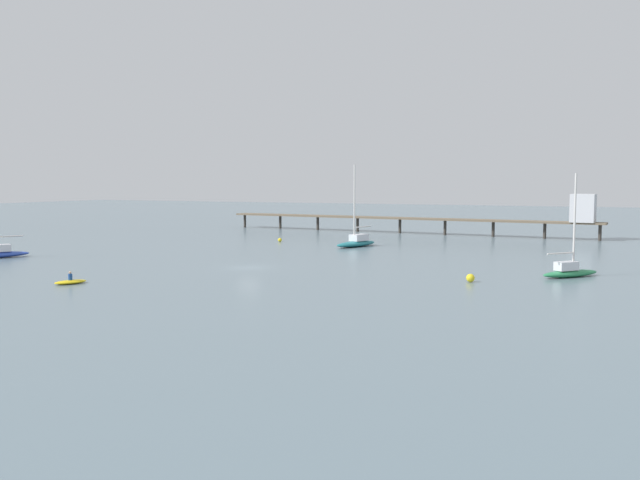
# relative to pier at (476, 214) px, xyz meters

# --- Properties ---
(ground_plane) EXTENTS (400.00, 400.00, 0.00)m
(ground_plane) POSITION_rel_pier_xyz_m (-13.53, -52.22, -3.64)
(ground_plane) COLOR slate
(pier) EXTENTS (67.91, 7.70, 7.18)m
(pier) POSITION_rel_pier_xyz_m (0.00, 0.00, 0.00)
(pier) COLOR brown
(pier) RESTS_ON ground_plane
(sailboat_teal) EXTENTS (4.52, 8.22, 11.47)m
(sailboat_teal) POSITION_rel_pier_xyz_m (-11.54, -25.47, -2.89)
(sailboat_teal) COLOR #1E727A
(sailboat_teal) RESTS_ON ground_plane
(sailboat_green) EXTENTS (5.53, 6.05, 9.94)m
(sailboat_green) POSITION_rel_pier_xyz_m (18.22, -45.84, -2.92)
(sailboat_green) COLOR #287F4C
(sailboat_green) RESTS_ON ground_plane
(dinghy_yellow) EXTENTS (2.40, 3.12, 1.14)m
(dinghy_yellow) POSITION_rel_pier_xyz_m (-22.31, -68.79, -3.43)
(dinghy_yellow) COLOR yellow
(dinghy_yellow) RESTS_ON ground_plane
(mooring_buoy_near) EXTENTS (0.58, 0.58, 0.58)m
(mooring_buoy_near) POSITION_rel_pier_xyz_m (-24.93, -23.09, -3.35)
(mooring_buoy_near) COLOR yellow
(mooring_buoy_near) RESTS_ON ground_plane
(mooring_buoy_inner) EXTENTS (0.77, 0.77, 0.77)m
(mooring_buoy_inner) POSITION_rel_pier_xyz_m (10.22, -53.03, -3.25)
(mooring_buoy_inner) COLOR yellow
(mooring_buoy_inner) RESTS_ON ground_plane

